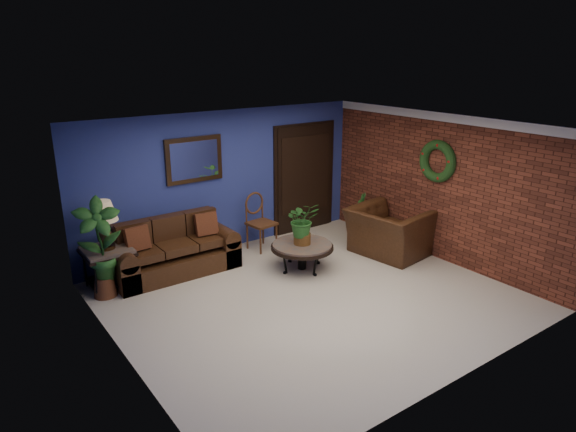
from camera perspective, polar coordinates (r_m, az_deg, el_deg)
floor at (r=7.68m, az=2.62°, el=-9.01°), size 5.50×5.50×0.00m
wall_back at (r=9.20m, az=-6.97°, el=3.86°), size 5.50×0.04×2.50m
wall_left at (r=5.99m, az=-18.44°, el=-4.92°), size 0.04×5.00×2.50m
wall_right_brick at (r=9.10m, az=16.49°, el=3.07°), size 0.04×5.00×2.50m
ceiling at (r=6.90m, az=2.92°, el=9.79°), size 5.50×5.00×0.02m
crown_molding at (r=8.85m, az=17.06°, el=10.43°), size 0.03×5.00×0.14m
wall_mirror at (r=8.80m, az=-10.39°, el=6.17°), size 1.02×0.06×0.77m
closet_door at (r=10.15m, az=1.84°, el=4.18°), size 1.44×0.06×2.18m
wreath at (r=8.98m, az=16.26°, el=5.85°), size 0.16×0.72×0.72m
sofa at (r=8.62m, az=-12.71°, el=-4.14°), size 2.02×0.87×0.91m
coffee_table at (r=8.46m, az=1.58°, el=-3.47°), size 1.03×1.03×0.44m
end_table at (r=8.21m, az=-19.39°, el=-4.39°), size 0.71×0.71×0.65m
table_lamp at (r=8.01m, az=-19.84°, el=-0.33°), size 0.43×0.43×0.71m
side_chair at (r=9.30m, az=-3.26°, el=-0.16°), size 0.49×0.49×1.04m
armchair at (r=9.23m, az=11.12°, el=-1.73°), size 1.28×1.42×0.83m
coffee_plant at (r=8.30m, az=1.61°, el=-0.58°), size 0.65×0.60×0.71m
floor_plant at (r=10.02m, az=7.73°, el=0.28°), size 0.47×0.43×0.86m
tall_plant at (r=7.86m, az=-20.18°, el=-3.03°), size 0.75×0.60×1.50m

